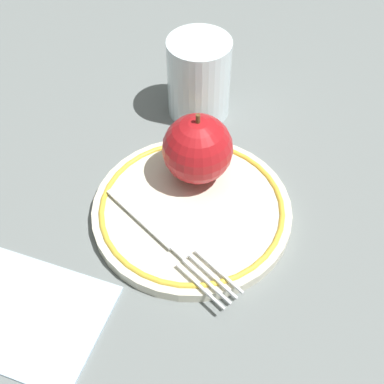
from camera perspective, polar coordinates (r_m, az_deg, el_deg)
ground_plane at (r=0.57m, az=0.70°, el=-2.51°), size 2.00×2.00×0.00m
plate at (r=0.56m, az=-0.00°, el=-1.81°), size 0.21×0.21×0.02m
apple_red_whole at (r=0.56m, az=0.60°, el=4.62°), size 0.07×0.07×0.08m
fork at (r=0.53m, az=-2.99°, el=-4.86°), size 0.13×0.15×0.00m
drinking_glass at (r=0.65m, az=0.74°, el=12.09°), size 0.08×0.08×0.10m
napkin_folded at (r=0.53m, az=-17.84°, el=-12.12°), size 0.14×0.18×0.01m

